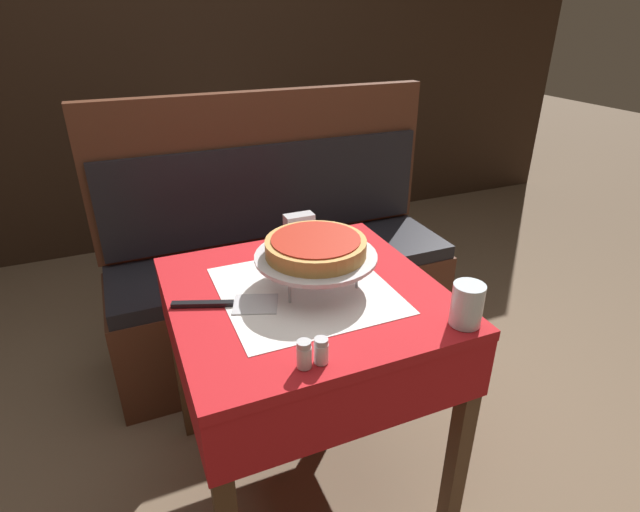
% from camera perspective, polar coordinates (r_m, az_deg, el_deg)
% --- Properties ---
extents(ground_plane, '(14.00, 14.00, 0.00)m').
position_cam_1_polar(ground_plane, '(1.89, -1.37, -23.13)').
color(ground_plane, brown).
extents(dining_table_front, '(0.75, 0.75, 0.72)m').
position_cam_1_polar(dining_table_front, '(1.48, -1.62, -7.89)').
color(dining_table_front, red).
rests_on(dining_table_front, ground_plane).
extents(dining_table_rear, '(0.67, 0.67, 0.73)m').
position_cam_1_polar(dining_table_rear, '(3.04, -9.93, 10.64)').
color(dining_table_rear, beige).
rests_on(dining_table_rear, ground_plane).
extents(booth_bench, '(1.47, 0.47, 1.14)m').
position_cam_1_polar(booth_bench, '(2.25, -4.33, -2.83)').
color(booth_bench, '#4C2819').
rests_on(booth_bench, ground_plane).
extents(back_wall_panel, '(6.00, 0.04, 2.40)m').
position_cam_1_polar(back_wall_panel, '(3.33, -16.54, 21.47)').
color(back_wall_panel, black).
rests_on(back_wall_panel, ground_plane).
extents(pizza_pan_stand, '(0.34, 0.34, 0.10)m').
position_cam_1_polar(pizza_pan_stand, '(1.40, -0.48, -0.18)').
color(pizza_pan_stand, '#ADADB2').
rests_on(pizza_pan_stand, dining_table_front).
extents(deep_dish_pizza, '(0.28, 0.28, 0.05)m').
position_cam_1_polar(deep_dish_pizza, '(1.38, -0.49, 1.10)').
color(deep_dish_pizza, '#C68E47').
rests_on(deep_dish_pizza, pizza_pan_stand).
extents(pizza_server, '(0.29, 0.16, 0.01)m').
position_cam_1_polar(pizza_server, '(1.37, -10.10, -5.42)').
color(pizza_server, '#BCBCC1').
rests_on(pizza_server, dining_table_front).
extents(water_glass_near, '(0.08, 0.08, 0.11)m').
position_cam_1_polar(water_glass_near, '(1.30, 16.46, -5.34)').
color(water_glass_near, silver).
rests_on(water_glass_near, dining_table_front).
extents(salt_shaker, '(0.03, 0.03, 0.07)m').
position_cam_1_polar(salt_shaker, '(1.12, -1.83, -11.17)').
color(salt_shaker, silver).
rests_on(salt_shaker, dining_table_front).
extents(pepper_shaker, '(0.03, 0.03, 0.06)m').
position_cam_1_polar(pepper_shaker, '(1.13, 0.13, -10.77)').
color(pepper_shaker, silver).
rests_on(pepper_shaker, dining_table_front).
extents(napkin_holder, '(0.10, 0.05, 0.09)m').
position_cam_1_polar(napkin_holder, '(1.71, -2.39, 3.36)').
color(napkin_holder, '#B2B2B7').
rests_on(napkin_holder, dining_table_front).
extents(condiment_caddy, '(0.14, 0.14, 0.17)m').
position_cam_1_polar(condiment_caddy, '(2.96, -8.18, 13.22)').
color(condiment_caddy, black).
rests_on(condiment_caddy, dining_table_rear).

